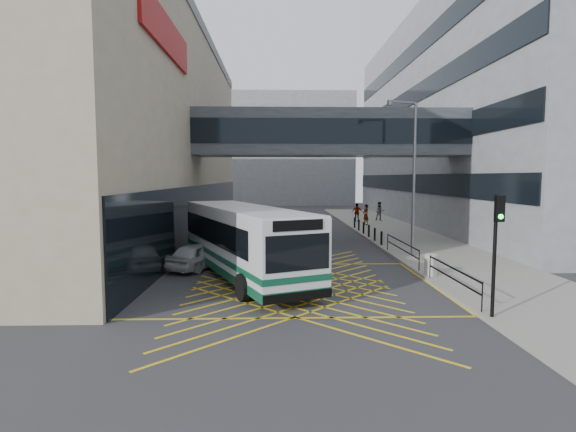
{
  "coord_description": "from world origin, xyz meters",
  "views": [
    {
      "loc": [
        -0.61,
        -18.75,
        4.59
      ],
      "look_at": [
        0.0,
        4.0,
        2.6
      ],
      "focal_mm": 28.0,
      "sensor_mm": 36.0,
      "label": 1
    }
  ],
  "objects": [
    {
      "name": "car_dark",
      "position": [
        -1.47,
        8.63,
        0.78
      ],
      "size": [
        3.18,
        5.35,
        1.57
      ],
      "primitive_type": "imported",
      "rotation": [
        0.0,
        0.0,
        3.4
      ],
      "color": "black",
      "rests_on": "ground"
    },
    {
      "name": "car_white",
      "position": [
        -4.5,
        3.54,
        0.67
      ],
      "size": [
        3.31,
        4.56,
        1.34
      ],
      "primitive_type": "imported",
      "rotation": [
        0.0,
        0.0,
        2.72
      ],
      "color": "#B9B9BB",
      "rests_on": "ground"
    },
    {
      "name": "building_right",
      "position": [
        23.98,
        24.0,
        10.0
      ],
      "size": [
        24.09,
        44.0,
        20.0
      ],
      "color": "gray",
      "rests_on": "ground"
    },
    {
      "name": "building_far",
      "position": [
        -2.0,
        60.0,
        9.0
      ],
      "size": [
        28.0,
        16.0,
        18.0
      ],
      "primitive_type": "cube",
      "color": "gray",
      "rests_on": "ground"
    },
    {
      "name": "kerb_railings",
      "position": [
        6.15,
        1.78,
        0.88
      ],
      "size": [
        0.05,
        12.54,
        1.0
      ],
      "color": "black",
      "rests_on": "pavement"
    },
    {
      "name": "building_whsmith",
      "position": [
        -17.98,
        16.0,
        8.0
      ],
      "size": [
        24.17,
        42.0,
        16.0
      ],
      "color": "tan",
      "rests_on": "ground"
    },
    {
      "name": "pavement",
      "position": [
        9.0,
        15.0,
        0.08
      ],
      "size": [
        6.0,
        54.0,
        0.16
      ],
      "primitive_type": "cube",
      "color": "gray",
      "rests_on": "ground"
    },
    {
      "name": "traffic_light",
      "position": [
        6.25,
        -5.11,
        2.68
      ],
      "size": [
        0.27,
        0.44,
        3.87
      ],
      "rotation": [
        0.0,
        0.0,
        -0.01
      ],
      "color": "black",
      "rests_on": "pavement"
    },
    {
      "name": "litter_bin",
      "position": [
        6.35,
        0.99,
        0.64
      ],
      "size": [
        0.55,
        0.55,
        0.96
      ],
      "primitive_type": "cylinder",
      "color": "#ADA89E",
      "rests_on": "pavement"
    },
    {
      "name": "pedestrian_c",
      "position": [
        7.43,
        25.36,
        1.07
      ],
      "size": [
        1.13,
        0.65,
        1.81
      ],
      "primitive_type": "imported",
      "rotation": [
        0.0,
        0.0,
        3.02
      ],
      "color": "gray",
      "rests_on": "pavement"
    },
    {
      "name": "street_lamp",
      "position": [
        6.96,
        6.23,
        5.03
      ],
      "size": [
        1.9,
        0.88,
        8.56
      ],
      "rotation": [
        0.0,
        0.0,
        0.35
      ],
      "color": "slate",
      "rests_on": "pavement"
    },
    {
      "name": "car_silver",
      "position": [
        1.4,
        15.9,
        0.65
      ],
      "size": [
        2.21,
        4.33,
        1.29
      ],
      "primitive_type": "imported",
      "rotation": [
        0.0,
        0.0,
        3.25
      ],
      "color": "#93989B",
      "rests_on": "ground"
    },
    {
      "name": "bus",
      "position": [
        -2.14,
        1.63,
        1.73
      ],
      "size": [
        6.93,
        11.63,
        3.23
      ],
      "rotation": [
        0.0,
        0.0,
        0.4
      ],
      "color": "silver",
      "rests_on": "ground"
    },
    {
      "name": "skybridge",
      "position": [
        3.0,
        12.0,
        7.5
      ],
      "size": [
        20.0,
        4.1,
        3.0
      ],
      "color": "#393E43",
      "rests_on": "ground"
    },
    {
      "name": "bollards",
      "position": [
        6.25,
        15.0,
        0.61
      ],
      "size": [
        0.14,
        10.14,
        0.9
      ],
      "color": "black",
      "rests_on": "pavement"
    },
    {
      "name": "pedestrian_b",
      "position": [
        9.93,
        26.33,
        1.1
      ],
      "size": [
        0.94,
        0.57,
        1.88
      ],
      "primitive_type": "imported",
      "rotation": [
        0.0,
        0.0,
        -0.04
      ],
      "color": "gray",
      "rests_on": "pavement"
    },
    {
      "name": "pedestrian_a",
      "position": [
        7.63,
        22.03,
        1.11
      ],
      "size": [
        0.92,
        0.91,
        1.91
      ],
      "primitive_type": "imported",
      "rotation": [
        0.0,
        0.0,
        3.89
      ],
      "color": "gray",
      "rests_on": "pavement"
    },
    {
      "name": "ground",
      "position": [
        0.0,
        0.0,
        0.0
      ],
      "size": [
        120.0,
        120.0,
        0.0
      ],
      "primitive_type": "plane",
      "color": "#333335"
    },
    {
      "name": "box_junction",
      "position": [
        0.0,
        0.0,
        0.0
      ],
      "size": [
        12.0,
        9.0,
        0.01
      ],
      "color": "gold",
      "rests_on": "ground"
    }
  ]
}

